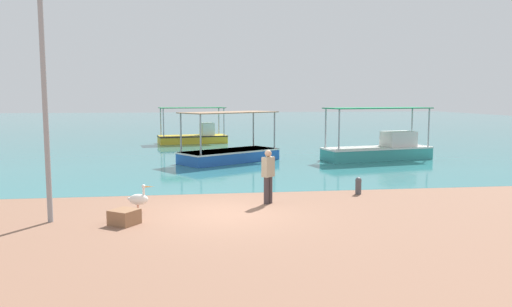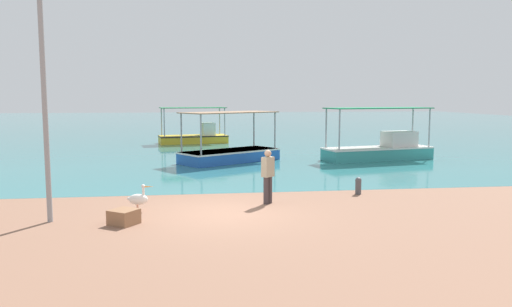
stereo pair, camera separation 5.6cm
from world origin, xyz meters
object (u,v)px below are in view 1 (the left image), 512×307
(fishing_boat_center, at_px, (381,148))
(fishing_boat_near_right, at_px, (194,135))
(fisherman_standing, at_px, (268,175))
(fishing_boat_far_right, at_px, (229,152))
(lamp_post, at_px, (44,93))
(mooring_bollard, at_px, (358,185))
(cargo_crate, at_px, (124,217))
(pelican, at_px, (139,199))

(fishing_boat_center, bearing_deg, fishing_boat_near_right, 132.00)
(fishing_boat_near_right, xyz_separation_m, fisherman_standing, (2.02, -20.85, 0.35))
(fishing_boat_near_right, height_order, fishing_boat_center, fishing_boat_center)
(fishing_boat_near_right, distance_m, fishing_boat_far_right, 10.75)
(fishing_boat_near_right, relative_size, lamp_post, 0.83)
(lamp_post, height_order, fisherman_standing, lamp_post)
(fishing_boat_near_right, height_order, fishing_boat_far_right, fishing_boat_near_right)
(lamp_post, distance_m, mooring_bollard, 10.26)
(lamp_post, bearing_deg, fishing_boat_near_right, 79.59)
(cargo_crate, bearing_deg, fishing_boat_near_right, 84.73)
(pelican, distance_m, lamp_post, 3.89)
(mooring_bollard, bearing_deg, fishing_boat_far_right, 111.94)
(fishing_boat_near_right, bearing_deg, cargo_crate, -95.27)
(pelican, relative_size, cargo_crate, 1.27)
(mooring_bollard, bearing_deg, cargo_crate, -157.32)
(fisherman_standing, bearing_deg, mooring_bollard, 18.00)
(fishing_boat_far_right, xyz_separation_m, lamp_post, (-5.75, -11.72, 2.93))
(fishing_boat_far_right, height_order, mooring_bollard, fishing_boat_far_right)
(lamp_post, bearing_deg, fishing_boat_center, 40.00)
(fishing_boat_far_right, relative_size, mooring_bollard, 9.32)
(fishing_boat_near_right, height_order, lamp_post, lamp_post)
(mooring_bollard, xyz_separation_m, fisherman_standing, (-3.31, -1.07, 0.59))
(fishing_boat_near_right, bearing_deg, fishing_boat_far_right, -81.20)
(pelican, xyz_separation_m, fisherman_standing, (3.90, 0.56, 0.53))
(mooring_bollard, bearing_deg, fisherman_standing, -162.00)
(fishing_boat_near_right, distance_m, lamp_post, 22.90)
(pelican, distance_m, fisherman_standing, 3.98)
(pelican, distance_m, mooring_bollard, 7.39)
(pelican, bearing_deg, fisherman_standing, 8.22)
(fishing_boat_center, distance_m, pelican, 15.72)
(fishing_boat_near_right, distance_m, pelican, 21.49)
(fishing_boat_far_right, bearing_deg, fishing_boat_near_right, 98.80)
(fishing_boat_near_right, height_order, fisherman_standing, fishing_boat_near_right)
(fishing_boat_near_right, bearing_deg, pelican, -95.01)
(fishing_boat_center, distance_m, cargo_crate, 16.92)
(fishing_boat_far_right, bearing_deg, fishing_boat_center, -1.03)
(lamp_post, height_order, mooring_bollard, lamp_post)
(fishing_boat_near_right, xyz_separation_m, fishing_boat_far_right, (1.64, -10.62, -0.07))
(mooring_bollard, bearing_deg, lamp_post, -164.74)
(fishing_boat_far_right, bearing_deg, mooring_bollard, -68.06)
(fishing_boat_center, xyz_separation_m, pelican, (-11.57, -10.64, -0.24))
(fishing_boat_center, relative_size, lamp_post, 1.01)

